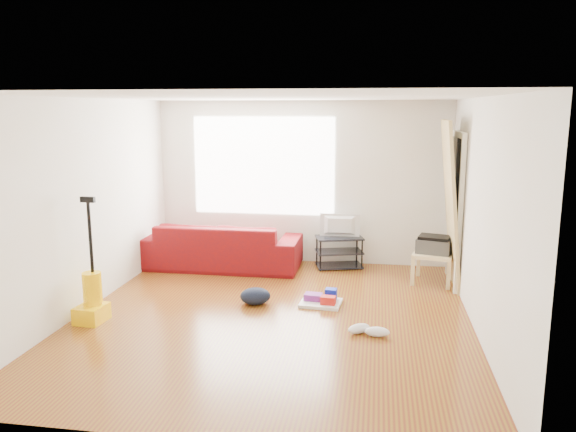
% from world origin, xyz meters
% --- Properties ---
extents(room, '(4.51, 5.01, 2.51)m').
position_xyz_m(room, '(0.07, 0.15, 1.25)').
color(room, maroon).
rests_on(room, ground).
extents(sofa, '(2.37, 0.93, 0.69)m').
position_xyz_m(sofa, '(-1.15, 1.95, 0.00)').
color(sofa, '#480913').
rests_on(sofa, ground).
extents(tv_stand, '(0.77, 0.56, 0.47)m').
position_xyz_m(tv_stand, '(0.61, 2.22, 0.25)').
color(tv_stand, black).
rests_on(tv_stand, ground).
extents(tv, '(0.60, 0.08, 0.35)m').
position_xyz_m(tv, '(0.61, 2.22, 0.65)').
color(tv, black).
rests_on(tv, tv_stand).
extents(side_table, '(0.63, 0.63, 0.43)m').
position_xyz_m(side_table, '(1.95, 1.67, 0.36)').
color(side_table, '#D3BA85').
rests_on(side_table, ground).
extents(printer, '(0.52, 0.45, 0.24)m').
position_xyz_m(printer, '(1.95, 1.67, 0.54)').
color(printer, '#393939').
rests_on(printer, side_table).
extents(bucket, '(0.28, 0.28, 0.27)m').
position_xyz_m(bucket, '(-0.57, 1.74, 0.00)').
color(bucket, '#142A9B').
rests_on(bucket, ground).
extents(toilet_paper, '(0.12, 0.12, 0.11)m').
position_xyz_m(toilet_paper, '(-0.54, 1.75, 0.19)').
color(toilet_paper, beige).
rests_on(toilet_paper, bucket).
extents(cleaning_tray, '(0.52, 0.43, 0.18)m').
position_xyz_m(cleaning_tray, '(0.52, 0.54, 0.05)').
color(cleaning_tray, silver).
rests_on(cleaning_tray, ground).
extents(backpack, '(0.45, 0.40, 0.21)m').
position_xyz_m(backpack, '(-0.29, 0.42, 0.00)').
color(backpack, black).
rests_on(backpack, ground).
extents(sneakers, '(0.47, 0.24, 0.11)m').
position_xyz_m(sneakers, '(1.10, -0.34, 0.05)').
color(sneakers, white).
rests_on(sneakers, ground).
extents(vacuum, '(0.32, 0.36, 1.42)m').
position_xyz_m(vacuum, '(-2.00, -0.42, 0.26)').
color(vacuum, '#FFC102').
rests_on(vacuum, ground).
extents(door_panel, '(0.28, 0.90, 2.23)m').
position_xyz_m(door_panel, '(2.13, 1.58, 0.00)').
color(door_panel, '#A48D51').
rests_on(door_panel, ground).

